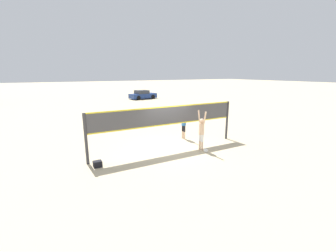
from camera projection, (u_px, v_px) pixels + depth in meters
ground_plane at (168, 149)px, 12.16m from camera, size 200.00×200.00×0.00m
volleyball_net at (168, 120)px, 11.78m from camera, size 8.45×0.14×2.35m
player_spiker at (201, 130)px, 11.78m from camera, size 0.28×0.70×2.13m
player_blocker at (184, 122)px, 13.87m from camera, size 0.28×0.70×2.08m
volleyball at (206, 151)px, 11.62m from camera, size 0.22×0.22×0.22m
gear_bag at (98, 164)px, 9.86m from camera, size 0.36×0.32×0.26m
parked_car_near at (143, 95)px, 35.13m from camera, size 4.45×2.38×1.37m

